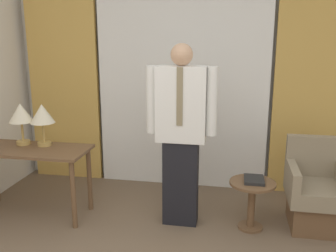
% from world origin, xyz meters
% --- Properties ---
extents(wall_back, '(10.00, 0.06, 2.70)m').
position_xyz_m(wall_back, '(0.00, 3.05, 1.35)').
color(wall_back, silver).
rests_on(wall_back, ground_plane).
extents(curtain_sheer_center, '(2.07, 0.06, 2.58)m').
position_xyz_m(curtain_sheer_center, '(0.00, 2.92, 1.29)').
color(curtain_sheer_center, white).
rests_on(curtain_sheer_center, ground_plane).
extents(curtain_drape_left, '(0.91, 0.06, 2.58)m').
position_xyz_m(curtain_drape_left, '(-1.53, 2.92, 1.29)').
color(curtain_drape_left, gold).
rests_on(curtain_drape_left, ground_plane).
extents(curtain_drape_right, '(0.91, 0.06, 2.58)m').
position_xyz_m(curtain_drape_right, '(1.53, 2.92, 1.29)').
color(curtain_drape_right, gold).
rests_on(curtain_drape_right, ground_plane).
extents(desk, '(1.25, 0.53, 0.73)m').
position_xyz_m(desk, '(-1.43, 1.81, 0.62)').
color(desk, brown).
rests_on(desk, ground_plane).
extents(table_lamp_left, '(0.25, 0.25, 0.44)m').
position_xyz_m(table_lamp_left, '(-1.56, 1.93, 1.05)').
color(table_lamp_left, tan).
rests_on(table_lamp_left, desk).
extents(table_lamp_right, '(0.25, 0.25, 0.44)m').
position_xyz_m(table_lamp_right, '(-1.31, 1.93, 1.05)').
color(table_lamp_right, tan).
rests_on(table_lamp_right, desk).
extents(person, '(0.68, 0.22, 1.79)m').
position_xyz_m(person, '(0.14, 1.91, 0.97)').
color(person, black).
rests_on(person, ground_plane).
extents(armchair, '(0.56, 0.61, 0.87)m').
position_xyz_m(armchair, '(1.47, 2.09, 0.33)').
color(armchair, brown).
rests_on(armchair, ground_plane).
extents(side_table, '(0.44, 0.44, 0.49)m').
position_xyz_m(side_table, '(0.85, 1.91, 0.33)').
color(side_table, brown).
rests_on(side_table, ground_plane).
extents(book, '(0.19, 0.25, 0.03)m').
position_xyz_m(book, '(0.86, 1.93, 0.50)').
color(book, black).
rests_on(book, side_table).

